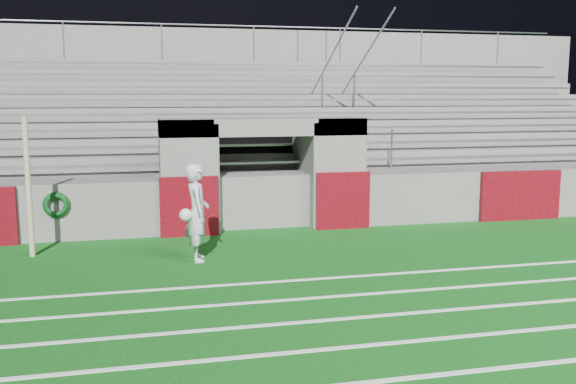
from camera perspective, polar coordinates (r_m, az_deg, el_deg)
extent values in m
plane|color=#0C4C11|center=(12.06, 1.04, -6.46)|extent=(90.00, 90.00, 0.00)
cylinder|color=#B9AA8A|center=(13.38, -22.07, 0.38)|extent=(0.11, 0.11, 2.73)
cube|color=white|center=(7.59, 10.78, -15.93)|extent=(28.00, 0.09, 0.01)
cube|color=white|center=(8.43, 7.95, -13.27)|extent=(28.00, 0.09, 0.01)
cube|color=white|center=(9.31, 5.69, -11.08)|extent=(28.00, 0.09, 0.01)
cube|color=white|center=(10.21, 3.85, -9.26)|extent=(28.00, 0.09, 0.01)
cube|color=white|center=(11.13, 2.33, -7.74)|extent=(28.00, 0.09, 0.01)
cube|color=#615F5C|center=(18.09, 22.71, -0.03)|extent=(10.60, 0.35, 1.25)
cube|color=#615F5C|center=(14.93, -9.01, 1.45)|extent=(1.20, 1.00, 2.60)
cube|color=#615F5C|center=(15.61, 4.29, 1.84)|extent=(1.20, 1.00, 2.60)
cube|color=black|center=(16.84, -3.32, 2.17)|extent=(2.60, 0.20, 2.50)
cube|color=#615F5C|center=(15.59, -6.79, 1.61)|extent=(0.10, 2.20, 2.50)
cube|color=#615F5C|center=(16.01, 1.42, 1.85)|extent=(0.10, 2.20, 2.50)
cube|color=#615F5C|center=(15.08, -2.23, 5.81)|extent=(4.80, 1.00, 0.40)
cube|color=#615F5C|center=(18.96, -4.45, 2.58)|extent=(26.00, 8.00, 0.20)
cube|color=#615F5C|center=(19.03, -4.42, 0.71)|extent=(26.00, 8.00, 1.05)
cube|color=#4D060E|center=(14.48, -8.78, -1.27)|extent=(1.30, 0.15, 1.35)
cube|color=#4D060E|center=(15.18, 4.89, -0.75)|extent=(1.30, 0.15, 1.35)
cube|color=#4D060E|center=(17.22, 19.92, -0.28)|extent=(2.20, 0.15, 1.25)
cube|color=gray|center=(16.05, -2.85, 2.65)|extent=(23.00, 0.28, 0.06)
cube|color=#615F5C|center=(16.89, -3.37, 2.84)|extent=(24.00, 0.75, 0.38)
cube|color=gray|center=(16.75, -3.32, 4.20)|extent=(23.00, 0.28, 0.06)
cube|color=#615F5C|center=(17.61, -3.80, 3.69)|extent=(24.00, 0.75, 0.76)
cube|color=gray|center=(17.47, -3.76, 5.63)|extent=(23.00, 0.28, 0.06)
cube|color=#615F5C|center=(18.33, -4.19, 4.48)|extent=(24.00, 0.75, 1.14)
cube|color=gray|center=(18.19, -4.17, 6.94)|extent=(23.00, 0.28, 0.06)
cube|color=#615F5C|center=(19.06, -4.56, 5.21)|extent=(24.00, 0.75, 1.52)
cube|color=gray|center=(18.93, -4.55, 8.15)|extent=(23.00, 0.28, 0.06)
cube|color=#615F5C|center=(19.79, -4.90, 5.88)|extent=(24.00, 0.75, 1.90)
cube|color=gray|center=(19.67, -4.90, 9.27)|extent=(23.00, 0.28, 0.06)
cube|color=#615F5C|center=(20.52, -5.21, 6.50)|extent=(24.00, 0.75, 2.28)
cube|color=gray|center=(20.42, -5.22, 10.31)|extent=(23.00, 0.28, 0.06)
cube|color=#615F5C|center=(21.26, -5.51, 7.08)|extent=(24.00, 0.75, 2.66)
cube|color=gray|center=(21.17, -5.53, 11.27)|extent=(23.00, 0.28, 0.06)
cube|color=#615F5C|center=(21.93, -5.75, 7.30)|extent=(26.00, 0.60, 5.29)
cylinder|color=#A5A8AD|center=(16.40, 5.96, 3.72)|extent=(0.05, 0.05, 1.00)
cylinder|color=#A5A8AD|center=(19.20, 3.06, 9.01)|extent=(0.05, 0.05, 1.00)
cylinder|color=#A5A8AD|center=(22.16, 0.86, 12.90)|extent=(0.05, 0.05, 1.00)
cylinder|color=#A5A8AD|center=(19.21, 3.07, 10.50)|extent=(0.05, 6.02, 3.08)
cylinder|color=#A5A8AD|center=(16.75, 9.20, 3.76)|extent=(0.05, 0.05, 1.00)
cylinder|color=#A5A8AD|center=(19.50, 5.91, 8.97)|extent=(0.05, 0.05, 1.00)
cylinder|color=#A5A8AD|center=(22.42, 3.40, 12.84)|extent=(0.05, 0.05, 1.00)
cylinder|color=#A5A8AD|center=(19.51, 5.94, 10.44)|extent=(0.05, 6.02, 3.08)
cylinder|color=#A5A8AD|center=(21.60, -19.33, 12.67)|extent=(0.05, 0.05, 1.10)
cylinder|color=#A5A8AD|center=(21.51, -11.16, 13.01)|extent=(0.05, 0.05, 1.10)
cylinder|color=#A5A8AD|center=(21.84, -3.06, 13.08)|extent=(0.05, 0.05, 1.10)
cylinder|color=#A5A8AD|center=(22.57, 4.65, 12.92)|extent=(0.05, 0.05, 1.10)
cylinder|color=#A5A8AD|center=(23.66, 11.75, 12.58)|extent=(0.05, 0.05, 1.10)
cylinder|color=#A5A8AD|center=(25.06, 18.13, 12.10)|extent=(0.05, 0.05, 1.10)
cylinder|color=#A5A8AD|center=(21.74, -5.75, 14.53)|extent=(24.00, 0.05, 0.05)
imported|color=silver|center=(12.28, -8.07, -1.80)|extent=(0.45, 0.68, 1.87)
sphere|color=white|center=(12.15, -9.09, -2.02)|extent=(0.24, 0.24, 0.24)
torus|color=#0C3E0F|center=(14.52, -19.90, -1.08)|extent=(0.56, 0.10, 0.56)
torus|color=#0C401A|center=(14.47, -19.92, -1.08)|extent=(0.49, 0.09, 0.49)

